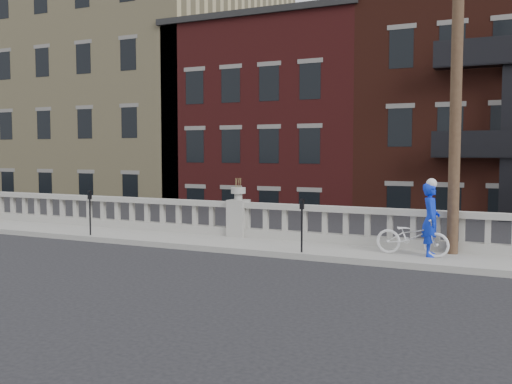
# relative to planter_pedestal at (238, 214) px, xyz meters

# --- Properties ---
(ground) EXTENTS (120.00, 120.00, 0.00)m
(ground) POSITION_rel_planter_pedestal_xyz_m (0.00, -3.95, -0.83)
(ground) COLOR black
(ground) RESTS_ON ground
(sidewalk) EXTENTS (32.00, 2.20, 0.15)m
(sidewalk) POSITION_rel_planter_pedestal_xyz_m (0.00, -0.95, -0.76)
(sidewalk) COLOR gray
(sidewalk) RESTS_ON ground
(balustrade) EXTENTS (28.00, 0.34, 1.03)m
(balustrade) POSITION_rel_planter_pedestal_xyz_m (0.00, 0.00, -0.19)
(balustrade) COLOR gray
(balustrade) RESTS_ON sidewalk
(planter_pedestal) EXTENTS (0.55, 0.55, 1.76)m
(planter_pedestal) POSITION_rel_planter_pedestal_xyz_m (0.00, 0.00, 0.00)
(planter_pedestal) COLOR gray
(planter_pedestal) RESTS_ON sidewalk
(lower_level) EXTENTS (80.00, 44.00, 20.80)m
(lower_level) POSITION_rel_planter_pedestal_xyz_m (0.56, 19.09, 1.80)
(lower_level) COLOR #605E59
(lower_level) RESTS_ON ground
(utility_pole) EXTENTS (1.60, 0.28, 10.00)m
(utility_pole) POSITION_rel_planter_pedestal_xyz_m (6.20, -0.35, 4.41)
(utility_pole) COLOR #422D1E
(utility_pole) RESTS_ON sidewalk
(parking_meter_b) EXTENTS (0.10, 0.09, 1.36)m
(parking_meter_b) POSITION_rel_planter_pedestal_xyz_m (-4.16, -1.80, 0.17)
(parking_meter_b) COLOR black
(parking_meter_b) RESTS_ON sidewalk
(parking_meter_c) EXTENTS (0.10, 0.09, 1.36)m
(parking_meter_c) POSITION_rel_planter_pedestal_xyz_m (2.72, -1.80, 0.17)
(parking_meter_c) COLOR black
(parking_meter_c) RESTS_ON sidewalk
(bicycle) EXTENTS (1.83, 0.77, 0.94)m
(bicycle) POSITION_rel_planter_pedestal_xyz_m (5.33, -1.04, -0.21)
(bicycle) COLOR silver
(bicycle) RESTS_ON sidewalk
(cyclist) EXTENTS (0.53, 0.72, 1.80)m
(cyclist) POSITION_rel_planter_pedestal_xyz_m (5.75, -0.94, 0.22)
(cyclist) COLOR #0D2BCD
(cyclist) RESTS_ON sidewalk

